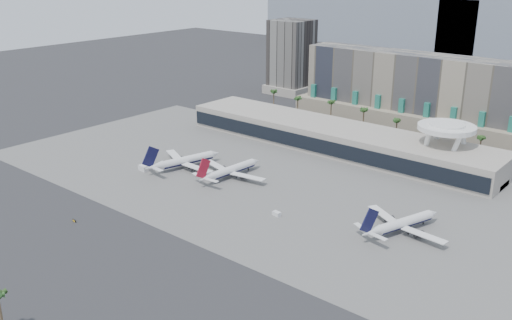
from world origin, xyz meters
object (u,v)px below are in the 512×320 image
Objects in this scene: airliner_right at (402,223)px; service_vehicle_b at (277,214)px; service_vehicle_a at (143,168)px; taxiway_sign at (74,221)px; airliner_centre at (231,170)px; airliner_left at (184,161)px.

service_vehicle_b is (-42.36, -18.06, -2.45)m from airliner_right.
taxiway_sign is (22.88, -51.62, -0.79)m from service_vehicle_a.
taxiway_sign is at bearing -125.39° from airliner_right.
airliner_centre is 7.44× the size of service_vehicle_a.
service_vehicle_a reaches higher than taxiway_sign.
service_vehicle_a is 56.47m from taxiway_sign.
airliner_right is 119.72m from taxiway_sign.
airliner_centre is at bearing -162.15° from airliner_right.
airliner_left is 67.24m from service_vehicle_b.
service_vehicle_b is (65.70, -14.07, -2.66)m from airliner_left.
airliner_left reaches higher than taxiway_sign.
airliner_left is at bearing -164.96° from airliner_centre.
service_vehicle_a is 1.57× the size of service_vehicle_b.
airliner_centre is at bearing 82.49° from taxiway_sign.
airliner_centre is 83.33m from airliner_right.
service_vehicle_a is at bearing -113.40° from airliner_left.
airliner_left is 1.04× the size of airliner_centre.
service_vehicle_a reaches higher than service_vehicle_b.
airliner_right is (83.32, -0.94, -0.03)m from airliner_centre.
service_vehicle_a is at bearing -169.73° from service_vehicle_b.
airliner_left is 67.59m from taxiway_sign.
airliner_right is 17.73× the size of taxiway_sign.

